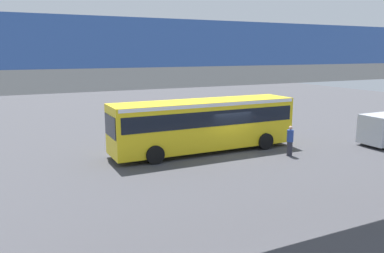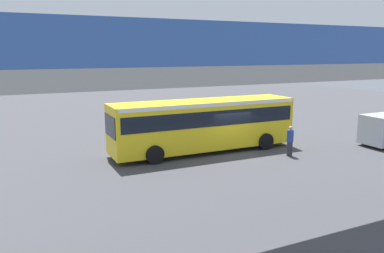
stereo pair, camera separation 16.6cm
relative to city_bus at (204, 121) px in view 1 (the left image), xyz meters
name	(u,v)px [view 1 (the left image)]	position (x,y,z in m)	size (l,w,h in m)	color
ground	(227,151)	(-1.27, 0.70, -1.88)	(80.00, 80.00, 0.00)	#424247
city_bus	(204,121)	(0.00, 0.00, 0.00)	(11.54, 2.85, 3.15)	yellow
pedestrian	(290,141)	(-4.07, 3.12, -1.00)	(0.38, 0.38, 1.79)	#2D2D38
traffic_sign	(268,108)	(-7.05, -3.01, 0.01)	(0.08, 0.60, 2.80)	slate
lane_dash_leftmost	(251,135)	(-5.27, -2.63, -1.88)	(2.00, 0.20, 0.01)	silver
lane_dash_left	(203,140)	(-1.27, -2.63, -1.88)	(2.00, 0.20, 0.01)	silver
lane_dash_centre	(148,146)	(2.73, -2.63, -1.88)	(2.00, 0.20, 0.01)	silver
pedestrian_overpass	(372,80)	(-1.27, 10.61, 3.16)	(29.28, 2.60, 6.77)	#9E9E99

